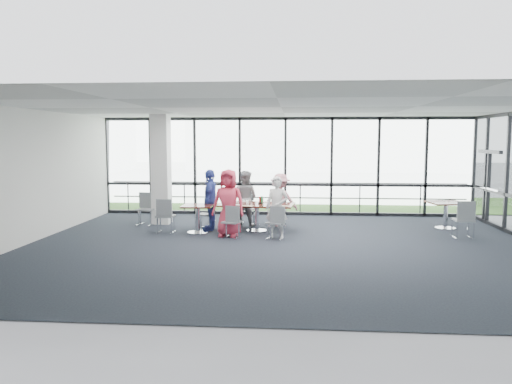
# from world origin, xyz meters

# --- Properties ---
(floor) EXTENTS (12.00, 10.00, 0.02)m
(floor) POSITION_xyz_m (0.00, 0.00, -0.01)
(floor) COLOR black
(floor) RESTS_ON ground
(ceiling) EXTENTS (12.00, 10.00, 0.04)m
(ceiling) POSITION_xyz_m (0.00, 0.00, 3.20)
(ceiling) COLOR white
(ceiling) RESTS_ON ground
(wall_left) EXTENTS (0.10, 10.00, 3.20)m
(wall_left) POSITION_xyz_m (-6.00, 0.00, 1.60)
(wall_left) COLOR silver
(wall_left) RESTS_ON ground
(wall_front) EXTENTS (12.00, 0.10, 3.20)m
(wall_front) POSITION_xyz_m (0.00, -5.00, 1.60)
(wall_front) COLOR silver
(wall_front) RESTS_ON ground
(curtain_wall_back) EXTENTS (12.00, 0.10, 3.20)m
(curtain_wall_back) POSITION_xyz_m (0.00, 5.00, 1.60)
(curtain_wall_back) COLOR white
(curtain_wall_back) RESTS_ON ground
(exit_door) EXTENTS (0.12, 1.60, 2.10)m
(exit_door) POSITION_xyz_m (6.00, 3.75, 1.05)
(exit_door) COLOR black
(exit_door) RESTS_ON ground
(structural_column) EXTENTS (0.50, 0.50, 3.20)m
(structural_column) POSITION_xyz_m (-3.60, 3.00, 1.60)
(structural_column) COLOR white
(structural_column) RESTS_ON ground
(apron) EXTENTS (80.00, 70.00, 0.02)m
(apron) POSITION_xyz_m (0.00, 10.00, -0.02)
(apron) COLOR slate
(apron) RESTS_ON ground
(grass_strip) EXTENTS (80.00, 5.00, 0.01)m
(grass_strip) POSITION_xyz_m (0.00, 8.00, 0.01)
(grass_strip) COLOR #2F5A25
(grass_strip) RESTS_ON ground
(hangar_main) EXTENTS (24.00, 10.00, 6.00)m
(hangar_main) POSITION_xyz_m (4.00, 32.00, 3.00)
(hangar_main) COLOR white
(hangar_main) RESTS_ON ground
(hangar_aux) EXTENTS (10.00, 6.00, 4.00)m
(hangar_aux) POSITION_xyz_m (-18.00, 28.00, 2.00)
(hangar_aux) COLOR white
(hangar_aux) RESTS_ON ground
(guard_rail) EXTENTS (12.00, 0.06, 0.06)m
(guard_rail) POSITION_xyz_m (0.00, 5.60, 0.50)
(guard_rail) COLOR #2D2D33
(guard_rail) RESTS_ON ground
(main_table) EXTENTS (2.08, 1.30, 0.75)m
(main_table) POSITION_xyz_m (-0.70, 1.96, 0.63)
(main_table) COLOR #381110
(main_table) RESTS_ON ground
(side_table_left) EXTENTS (0.81, 0.81, 0.75)m
(side_table_left) POSITION_xyz_m (-2.24, 1.57, 0.62)
(side_table_left) COLOR #381110
(side_table_left) RESTS_ON ground
(side_table_right) EXTENTS (1.06, 1.06, 0.75)m
(side_table_right) POSITION_xyz_m (4.51, 2.77, 0.64)
(side_table_right) COLOR #381110
(side_table_right) RESTS_ON ground
(diner_near_left) EXTENTS (0.92, 0.68, 1.73)m
(diner_near_left) POSITION_xyz_m (-1.37, 1.19, 0.86)
(diner_near_left) COLOR #D1344C
(diner_near_left) RESTS_ON ground
(diner_near_right) EXTENTS (0.65, 0.53, 1.56)m
(diner_near_right) POSITION_xyz_m (-0.12, 0.99, 0.78)
(diner_near_right) COLOR silver
(diner_near_right) RESTS_ON ground
(diner_far_left) EXTENTS (0.89, 0.70, 1.59)m
(diner_far_left) POSITION_xyz_m (-1.11, 2.78, 0.79)
(diner_far_left) COLOR gray
(diner_far_left) RESTS_ON ground
(diner_far_right) EXTENTS (1.07, 0.73, 1.51)m
(diner_far_right) POSITION_xyz_m (-0.09, 2.75, 0.76)
(diner_far_right) COLOR #D1858E
(diner_far_right) RESTS_ON ground
(diner_end) EXTENTS (0.53, 0.98, 1.67)m
(diner_end) POSITION_xyz_m (-1.98, 2.05, 0.83)
(diner_end) COLOR #314299
(diner_end) RESTS_ON ground
(chair_main_nl) EXTENTS (0.50, 0.50, 0.81)m
(chair_main_nl) POSITION_xyz_m (-1.27, 0.96, 0.41)
(chair_main_nl) COLOR gray
(chair_main_nl) RESTS_ON ground
(chair_main_nr) EXTENTS (0.51, 0.51, 0.83)m
(chair_main_nr) POSITION_xyz_m (-0.15, 0.90, 0.41)
(chair_main_nr) COLOR gray
(chair_main_nr) RESTS_ON ground
(chair_main_fl) EXTENTS (0.56, 0.56, 0.91)m
(chair_main_fl) POSITION_xyz_m (-1.08, 3.01, 0.46)
(chair_main_fl) COLOR gray
(chair_main_fl) RESTS_ON ground
(chair_main_fr) EXTENTS (0.44, 0.44, 0.87)m
(chair_main_fr) POSITION_xyz_m (-0.15, 2.93, 0.43)
(chair_main_fr) COLOR gray
(chair_main_fr) RESTS_ON ground
(chair_main_end) EXTENTS (0.49, 0.49, 0.82)m
(chair_main_end) POSITION_xyz_m (-2.15, 2.16, 0.41)
(chair_main_end) COLOR gray
(chair_main_end) RESTS_ON ground
(chair_spare_la) EXTENTS (0.47, 0.47, 0.90)m
(chair_spare_la) POSITION_xyz_m (-3.09, 1.51, 0.45)
(chair_spare_la) COLOR gray
(chair_spare_la) RESTS_ON ground
(chair_spare_lb) EXTENTS (0.52, 0.52, 0.91)m
(chair_spare_lb) POSITION_xyz_m (-3.99, 2.66, 0.46)
(chair_spare_lb) COLOR gray
(chair_spare_lb) RESTS_ON ground
(chair_spare_r) EXTENTS (0.46, 0.46, 0.94)m
(chair_spare_r) POSITION_xyz_m (4.53, 1.37, 0.47)
(chair_spare_r) COLOR gray
(chair_spare_r) RESTS_ON ground
(plate_nl) EXTENTS (0.25, 0.25, 0.01)m
(plate_nl) POSITION_xyz_m (-1.25, 1.64, 0.76)
(plate_nl) COLOR white
(plate_nl) RESTS_ON main_table
(plate_nr) EXTENTS (0.28, 0.28, 0.01)m
(plate_nr) POSITION_xyz_m (-0.12, 1.51, 0.76)
(plate_nr) COLOR white
(plate_nr) RESTS_ON main_table
(plate_fl) EXTENTS (0.27, 0.27, 0.01)m
(plate_fl) POSITION_xyz_m (-1.11, 2.41, 0.76)
(plate_fl) COLOR white
(plate_fl) RESTS_ON main_table
(plate_fr) EXTENTS (0.28, 0.28, 0.01)m
(plate_fr) POSITION_xyz_m (-0.15, 2.20, 0.76)
(plate_fr) COLOR white
(plate_fr) RESTS_ON main_table
(plate_end) EXTENTS (0.24, 0.24, 0.01)m
(plate_end) POSITION_xyz_m (-1.49, 2.09, 0.76)
(plate_end) COLOR white
(plate_end) RESTS_ON main_table
(tumbler_a) EXTENTS (0.07, 0.07, 0.13)m
(tumbler_a) POSITION_xyz_m (-0.93, 1.70, 0.82)
(tumbler_a) COLOR white
(tumbler_a) RESTS_ON main_table
(tumbler_b) EXTENTS (0.07, 0.07, 0.14)m
(tumbler_b) POSITION_xyz_m (-0.38, 1.71, 0.82)
(tumbler_b) COLOR white
(tumbler_b) RESTS_ON main_table
(tumbler_c) EXTENTS (0.06, 0.06, 0.13)m
(tumbler_c) POSITION_xyz_m (-0.57, 2.21, 0.81)
(tumbler_c) COLOR white
(tumbler_c) RESTS_ON main_table
(tumbler_d) EXTENTS (0.06, 0.06, 0.13)m
(tumbler_d) POSITION_xyz_m (-1.41, 1.88, 0.81)
(tumbler_d) COLOR white
(tumbler_d) RESTS_ON main_table
(menu_a) EXTENTS (0.34, 0.27, 0.00)m
(menu_a) POSITION_xyz_m (-0.91, 1.49, 0.75)
(menu_a) COLOR beige
(menu_a) RESTS_ON main_table
(menu_b) EXTENTS (0.30, 0.23, 0.00)m
(menu_b) POSITION_xyz_m (0.07, 1.55, 0.75)
(menu_b) COLOR beige
(menu_b) RESTS_ON main_table
(menu_c) EXTENTS (0.32, 0.25, 0.00)m
(menu_c) POSITION_xyz_m (-0.52, 2.36, 0.75)
(menu_c) COLOR beige
(menu_c) RESTS_ON main_table
(condiment_caddy) EXTENTS (0.10, 0.07, 0.04)m
(condiment_caddy) POSITION_xyz_m (-0.61, 1.94, 0.77)
(condiment_caddy) COLOR black
(condiment_caddy) RESTS_ON main_table
(ketchup_bottle) EXTENTS (0.06, 0.06, 0.18)m
(ketchup_bottle) POSITION_xyz_m (-0.62, 2.03, 0.84)
(ketchup_bottle) COLOR #9F0D0F
(ketchup_bottle) RESTS_ON main_table
(green_bottle) EXTENTS (0.05, 0.05, 0.20)m
(green_bottle) POSITION_xyz_m (-0.57, 2.00, 0.85)
(green_bottle) COLOR #20793B
(green_bottle) RESTS_ON main_table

